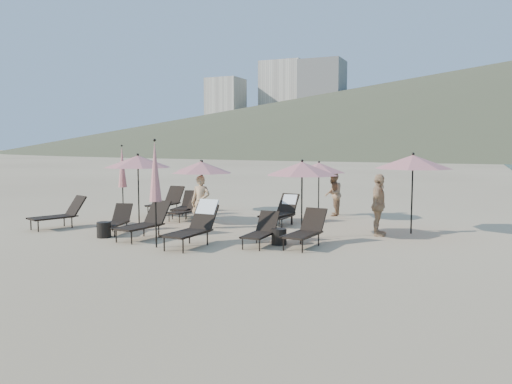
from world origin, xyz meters
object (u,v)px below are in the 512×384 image
at_px(lounger_10, 280,211).
at_px(umbrella_open_4, 319,168).
at_px(umbrella_open_0, 138,162).
at_px(side_table_0, 104,230).
at_px(lounger_8, 187,209).
at_px(beachgoer_a, 201,202).
at_px(lounger_9, 284,211).
at_px(umbrella_closed_0, 155,172).
at_px(umbrella_open_5, 413,162).
at_px(side_table_1, 279,237).
at_px(beachgoer_c, 379,205).
at_px(lounger_4, 261,231).
at_px(lounger_7, 186,205).
at_px(lounger_5, 306,230).
at_px(umbrella_open_3, 201,166).
at_px(lounger_2, 145,222).
at_px(lounger_6, 167,201).
at_px(lounger_3, 195,225).
at_px(beachgoer_b, 333,194).
at_px(umbrella_open_2, 302,169).
at_px(umbrella_open_1, 202,168).
at_px(lounger_1, 117,220).
at_px(umbrella_closed_1, 122,167).
at_px(lounger_0, 60,214).

relative_size(lounger_10, umbrella_open_4, 0.86).
relative_size(umbrella_open_0, side_table_0, 5.33).
distance_m(lounger_8, beachgoer_a, 2.14).
height_order(lounger_9, umbrella_closed_0, umbrella_closed_0).
xyz_separation_m(lounger_8, umbrella_open_5, (7.69, 0.30, 1.76)).
relative_size(lounger_10, side_table_1, 4.24).
relative_size(side_table_1, beachgoer_c, 0.24).
relative_size(lounger_4, lounger_7, 0.87).
relative_size(lounger_5, lounger_7, 0.99).
height_order(lounger_7, umbrella_open_3, umbrella_open_3).
height_order(lounger_2, lounger_5, lounger_2).
height_order(lounger_6, lounger_10, lounger_6).
xyz_separation_m(lounger_3, umbrella_open_3, (-3.41, 6.16, 1.29)).
distance_m(side_table_1, beachgoer_b, 6.17).
height_order(lounger_10, umbrella_open_0, umbrella_open_0).
distance_m(lounger_3, lounger_8, 4.77).
height_order(lounger_7, beachgoer_c, beachgoer_c).
relative_size(umbrella_open_2, beachgoer_a, 1.32).
distance_m(beachgoer_a, beachgoer_b, 5.60).
distance_m(lounger_3, umbrella_open_1, 3.63).
relative_size(lounger_1, lounger_3, 0.82).
bearing_deg(side_table_0, lounger_7, 91.91).
xyz_separation_m(umbrella_open_2, umbrella_open_4, (-0.65, 3.78, -0.13)).
bearing_deg(lounger_3, side_table_1, 29.13).
xyz_separation_m(umbrella_open_1, umbrella_open_4, (3.11, 2.90, -0.06)).
height_order(umbrella_closed_1, beachgoer_b, umbrella_closed_1).
height_order(lounger_0, lounger_2, lounger_2).
bearing_deg(side_table_1, umbrella_open_2, 77.17).
relative_size(umbrella_open_5, umbrella_closed_1, 0.91).
distance_m(lounger_6, lounger_7, 1.25).
bearing_deg(beachgoer_a, lounger_1, -145.69).
bearing_deg(lounger_2, lounger_7, 112.32).
bearing_deg(lounger_2, lounger_9, 60.88).
relative_size(lounger_2, beachgoer_c, 1.01).
bearing_deg(lounger_6, umbrella_closed_0, -58.49).
height_order(lounger_2, umbrella_open_4, umbrella_open_4).
distance_m(lounger_9, beachgoer_b, 3.03).
relative_size(lounger_2, umbrella_closed_0, 0.65).
xyz_separation_m(lounger_1, umbrella_open_2, (5.42, 1.42, 1.60)).
bearing_deg(lounger_8, lounger_9, 13.20).
height_order(lounger_7, umbrella_open_1, umbrella_open_1).
distance_m(lounger_3, lounger_5, 2.93).
relative_size(umbrella_open_1, umbrella_closed_0, 0.78).
xyz_separation_m(lounger_8, umbrella_closed_1, (-2.29, -0.69, 1.47)).
height_order(lounger_0, beachgoer_b, beachgoer_b).
height_order(lounger_9, umbrella_closed_1, umbrella_closed_1).
height_order(umbrella_open_5, beachgoer_c, umbrella_open_5).
bearing_deg(lounger_0, umbrella_open_3, 88.89).
relative_size(umbrella_open_1, umbrella_closed_1, 0.81).
distance_m(lounger_2, side_table_0, 1.26).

